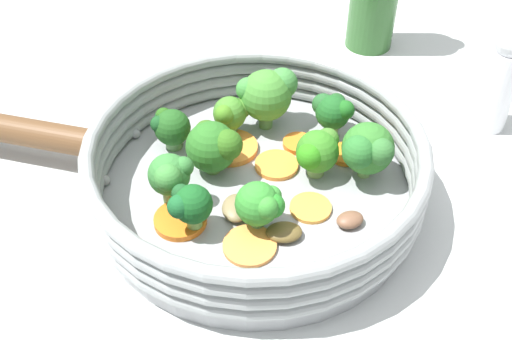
{
  "coord_description": "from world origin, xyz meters",
  "views": [
    {
      "loc": [
        0.33,
        0.15,
        0.36
      ],
      "look_at": [
        0.0,
        0.0,
        0.03
      ],
      "focal_mm": 42.0,
      "sensor_mm": 36.0,
      "label": 1
    }
  ],
  "objects_px": {
    "broccoli_floret_1": "(333,111)",
    "broccoli_floret_7": "(190,205)",
    "broccoli_floret_8": "(367,150)",
    "broccoli_floret_4": "(214,145)",
    "carrot_slice_0": "(277,165)",
    "carrot_slice_1": "(231,147)",
    "carrot_slice_2": "(310,208)",
    "carrot_slice_5": "(345,154)",
    "skillet": "(256,191)",
    "carrot_slice_6": "(180,220)",
    "carrot_slice_4": "(250,246)",
    "mushroom_piece_3": "(350,220)",
    "mushroom_piece_1": "(284,232)",
    "broccoli_floret_2": "(170,126)",
    "mushroom_piece_0": "(231,206)",
    "broccoli_floret_5": "(170,176)",
    "broccoli_floret_9": "(317,152)",
    "carrot_slice_3": "(299,143)",
    "broccoli_floret_6": "(231,114)",
    "salt_shaker": "(500,80)",
    "mushroom_piece_2": "(270,199)",
    "broccoli_floret_0": "(261,204)",
    "broccoli_floret_3": "(267,94)"
  },
  "relations": [
    {
      "from": "broccoli_floret_1",
      "to": "broccoli_floret_7",
      "type": "distance_m",
      "value": 0.17
    },
    {
      "from": "broccoli_floret_1",
      "to": "broccoli_floret_8",
      "type": "relative_size",
      "value": 0.81
    },
    {
      "from": "broccoli_floret_4",
      "to": "broccoli_floret_7",
      "type": "relative_size",
      "value": 1.15
    },
    {
      "from": "carrot_slice_0",
      "to": "carrot_slice_1",
      "type": "distance_m",
      "value": 0.05
    },
    {
      "from": "carrot_slice_2",
      "to": "carrot_slice_5",
      "type": "xyz_separation_m",
      "value": [
        -0.07,
        0.0,
        0.0
      ]
    },
    {
      "from": "skillet",
      "to": "broccoli_floret_4",
      "type": "xyz_separation_m",
      "value": [
        -0.0,
        -0.04,
        0.04
      ]
    },
    {
      "from": "carrot_slice_6",
      "to": "broccoli_floret_4",
      "type": "height_order",
      "value": "broccoli_floret_4"
    },
    {
      "from": "carrot_slice_4",
      "to": "carrot_slice_6",
      "type": "relative_size",
      "value": 0.98
    },
    {
      "from": "mushroom_piece_3",
      "to": "mushroom_piece_1",
      "type": "bearing_deg",
      "value": -51.16
    },
    {
      "from": "broccoli_floret_2",
      "to": "mushroom_piece_3",
      "type": "height_order",
      "value": "broccoli_floret_2"
    },
    {
      "from": "carrot_slice_5",
      "to": "mushroom_piece_0",
      "type": "bearing_deg",
      "value": -30.66
    },
    {
      "from": "broccoli_floret_5",
      "to": "broccoli_floret_9",
      "type": "height_order",
      "value": "broccoli_floret_5"
    },
    {
      "from": "carrot_slice_2",
      "to": "carrot_slice_3",
      "type": "distance_m",
      "value": 0.08
    },
    {
      "from": "carrot_slice_6",
      "to": "mushroom_piece_3",
      "type": "height_order",
      "value": "mushroom_piece_3"
    },
    {
      "from": "carrot_slice_3",
      "to": "broccoli_floret_6",
      "type": "height_order",
      "value": "broccoli_floret_6"
    },
    {
      "from": "broccoli_floret_2",
      "to": "salt_shaker",
      "type": "height_order",
      "value": "salt_shaker"
    },
    {
      "from": "carrot_slice_1",
      "to": "broccoli_floret_8",
      "type": "height_order",
      "value": "broccoli_floret_8"
    },
    {
      "from": "broccoli_floret_4",
      "to": "broccoli_floret_7",
      "type": "xyz_separation_m",
      "value": [
        0.07,
        0.02,
        0.0
      ]
    },
    {
      "from": "carrot_slice_6",
      "to": "mushroom_piece_1",
      "type": "xyz_separation_m",
      "value": [
        -0.02,
        0.08,
        0.0
      ]
    },
    {
      "from": "mushroom_piece_2",
      "to": "salt_shaker",
      "type": "xyz_separation_m",
      "value": [
        -0.21,
        0.14,
        0.03
      ]
    },
    {
      "from": "carrot_slice_4",
      "to": "mushroom_piece_0",
      "type": "height_order",
      "value": "mushroom_piece_0"
    },
    {
      "from": "carrot_slice_4",
      "to": "mushroom_piece_3",
      "type": "xyz_separation_m",
      "value": [
        -0.05,
        0.06,
        0.0
      ]
    },
    {
      "from": "broccoli_floret_4",
      "to": "broccoli_floret_6",
      "type": "xyz_separation_m",
      "value": [
        -0.05,
        -0.01,
        -0.0
      ]
    },
    {
      "from": "carrot_slice_0",
      "to": "broccoli_floret_8",
      "type": "relative_size",
      "value": 0.74
    },
    {
      "from": "broccoli_floret_1",
      "to": "carrot_slice_3",
      "type": "bearing_deg",
      "value": -34.94
    },
    {
      "from": "broccoli_floret_2",
      "to": "broccoli_floret_9",
      "type": "bearing_deg",
      "value": 98.51
    },
    {
      "from": "skillet",
      "to": "broccoli_floret_1",
      "type": "relative_size",
      "value": 6.4
    },
    {
      "from": "carrot_slice_3",
      "to": "broccoli_floret_8",
      "type": "height_order",
      "value": "broccoli_floret_8"
    },
    {
      "from": "carrot_slice_3",
      "to": "broccoli_floret_4",
      "type": "xyz_separation_m",
      "value": [
        0.06,
        -0.05,
        0.02
      ]
    },
    {
      "from": "skillet",
      "to": "broccoli_floret_7",
      "type": "xyz_separation_m",
      "value": [
        0.07,
        -0.02,
        0.04
      ]
    },
    {
      "from": "broccoli_floret_0",
      "to": "mushroom_piece_3",
      "type": "xyz_separation_m",
      "value": [
        -0.03,
        0.06,
        -0.02
      ]
    },
    {
      "from": "broccoli_floret_3",
      "to": "broccoli_floret_9",
      "type": "bearing_deg",
      "value": 55.99
    },
    {
      "from": "broccoli_floret_3",
      "to": "broccoli_floret_8",
      "type": "relative_size",
      "value": 1.13
    },
    {
      "from": "broccoli_floret_0",
      "to": "broccoli_floret_8",
      "type": "bearing_deg",
      "value": 148.64
    },
    {
      "from": "broccoli_floret_6",
      "to": "mushroom_piece_2",
      "type": "xyz_separation_m",
      "value": [
        0.07,
        0.07,
        -0.02
      ]
    },
    {
      "from": "skillet",
      "to": "broccoli_floret_8",
      "type": "bearing_deg",
      "value": 120.23
    },
    {
      "from": "broccoli_floret_2",
      "to": "broccoli_floret_7",
      "type": "bearing_deg",
      "value": 39.47
    },
    {
      "from": "broccoli_floret_6",
      "to": "broccoli_floret_9",
      "type": "height_order",
      "value": "broccoli_floret_9"
    },
    {
      "from": "broccoli_floret_3",
      "to": "mushroom_piece_0",
      "type": "bearing_deg",
      "value": 10.07
    },
    {
      "from": "broccoli_floret_5",
      "to": "broccoli_floret_2",
      "type": "bearing_deg",
      "value": -148.07
    },
    {
      "from": "carrot_slice_6",
      "to": "broccoli_floret_7",
      "type": "bearing_deg",
      "value": 75.94
    },
    {
      "from": "mushroom_piece_2",
      "to": "salt_shaker",
      "type": "bearing_deg",
      "value": 145.65
    },
    {
      "from": "carrot_slice_0",
      "to": "broccoli_floret_2",
      "type": "distance_m",
      "value": 0.1
    },
    {
      "from": "skillet",
      "to": "carrot_slice_2",
      "type": "height_order",
      "value": "carrot_slice_2"
    },
    {
      "from": "carrot_slice_3",
      "to": "broccoli_floret_4",
      "type": "distance_m",
      "value": 0.08
    },
    {
      "from": "carrot_slice_5",
      "to": "mushroom_piece_0",
      "type": "xyz_separation_m",
      "value": [
        0.1,
        -0.06,
        0.0
      ]
    },
    {
      "from": "mushroom_piece_0",
      "to": "salt_shaker",
      "type": "height_order",
      "value": "salt_shaker"
    },
    {
      "from": "carrot_slice_2",
      "to": "salt_shaker",
      "type": "height_order",
      "value": "salt_shaker"
    },
    {
      "from": "broccoli_floret_6",
      "to": "broccoli_floret_3",
      "type": "bearing_deg",
      "value": 138.34
    },
    {
      "from": "skillet",
      "to": "carrot_slice_6",
      "type": "xyz_separation_m",
      "value": [
        0.06,
        -0.03,
        0.01
      ]
    }
  ]
}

